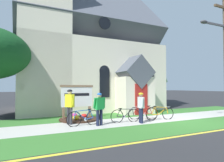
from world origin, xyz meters
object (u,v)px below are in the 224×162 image
(cyclist_in_red_jersey, at_px, (141,105))
(utility_pole, at_px, (224,45))
(church_sign, at_px, (77,97))
(bicycle_silver, at_px, (84,118))
(bicycle_green, at_px, (143,113))
(bicycle_yellow, at_px, (125,115))
(cyclist_in_green_jersey, at_px, (70,104))
(roadside_conifer, at_px, (148,55))
(bicycle_blue, at_px, (160,113))
(cyclist_in_yellow_jersey, at_px, (99,107))

(cyclist_in_red_jersey, relative_size, utility_pole, 0.20)
(church_sign, height_order, bicycle_silver, church_sign)
(church_sign, bearing_deg, cyclist_in_red_jersey, -44.66)
(church_sign, relative_size, bicycle_green, 1.21)
(cyclist_in_red_jersey, bearing_deg, church_sign, 135.34)
(bicycle_yellow, bearing_deg, cyclist_in_green_jersey, 165.74)
(church_sign, height_order, roadside_conifer, roadside_conifer)
(bicycle_green, height_order, bicycle_blue, bicycle_blue)
(bicycle_yellow, xyz_separation_m, utility_pole, (5.52, -1.87, 3.97))
(bicycle_yellow, relative_size, bicycle_green, 1.03)
(cyclist_in_yellow_jersey, distance_m, utility_pole, 8.05)
(cyclist_in_yellow_jersey, height_order, utility_pole, utility_pole)
(bicycle_silver, distance_m, cyclist_in_red_jersey, 3.02)
(cyclist_in_yellow_jersey, bearing_deg, church_sign, 102.01)
(bicycle_silver, bearing_deg, bicycle_green, 4.46)
(bicycle_blue, xyz_separation_m, cyclist_in_green_jersey, (-4.99, 0.92, 0.68))
(cyclist_in_red_jersey, bearing_deg, roadside_conifer, 51.67)
(bicycle_yellow, bearing_deg, utility_pole, -18.74)
(bicycle_yellow, height_order, cyclist_in_yellow_jersey, cyclist_in_yellow_jersey)
(bicycle_yellow, xyz_separation_m, roadside_conifer, (6.75, 7.20, 4.86))
(utility_pole, bearing_deg, bicycle_green, 150.85)
(bicycle_green, height_order, cyclist_in_red_jersey, cyclist_in_red_jersey)
(church_sign, distance_m, bicycle_blue, 4.92)
(bicycle_green, bearing_deg, bicycle_yellow, -164.30)
(bicycle_yellow, relative_size, utility_pole, 0.22)
(bicycle_green, relative_size, roadside_conifer, 0.20)
(church_sign, height_order, bicycle_green, church_sign)
(bicycle_silver, bearing_deg, church_sign, 84.79)
(bicycle_blue, relative_size, utility_pole, 0.22)
(bicycle_yellow, height_order, cyclist_in_green_jersey, cyclist_in_green_jersey)
(bicycle_silver, relative_size, cyclist_in_green_jersey, 0.98)
(bicycle_blue, bearing_deg, cyclist_in_red_jersey, -167.06)
(bicycle_blue, xyz_separation_m, roadside_conifer, (4.60, 7.39, 4.85))
(bicycle_green, bearing_deg, church_sign, 153.86)
(church_sign, xyz_separation_m, cyclist_in_green_jersey, (-0.75, -1.41, -0.25))
(bicycle_green, relative_size, utility_pole, 0.21)
(bicycle_blue, xyz_separation_m, utility_pole, (3.36, -1.68, 3.97))
(bicycle_blue, bearing_deg, cyclist_in_green_jersey, 169.59)
(bicycle_green, distance_m, bicycle_blue, 0.94)
(utility_pole, bearing_deg, church_sign, 152.23)
(cyclist_in_green_jersey, bearing_deg, bicycle_blue, -10.41)
(cyclist_in_red_jersey, relative_size, cyclist_in_green_jersey, 0.90)
(bicycle_yellow, xyz_separation_m, cyclist_in_yellow_jersey, (-1.58, -0.22, 0.56))
(cyclist_in_red_jersey, distance_m, roadside_conifer, 10.77)
(bicycle_blue, distance_m, utility_pole, 5.46)
(bicycle_yellow, xyz_separation_m, bicycle_green, (1.44, 0.40, 0.00))
(bicycle_blue, height_order, cyclist_in_green_jersey, cyclist_in_green_jersey)
(bicycle_yellow, height_order, utility_pole, utility_pole)
(cyclist_in_green_jersey, bearing_deg, cyclist_in_yellow_jersey, -36.80)
(bicycle_blue, relative_size, cyclist_in_red_jersey, 1.09)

